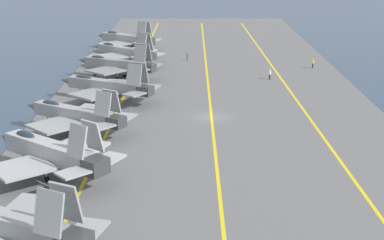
{
  "coord_description": "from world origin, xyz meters",
  "views": [
    {
      "loc": [
        -75.52,
        2.53,
        23.48
      ],
      "look_at": [
        -9.5,
        2.61,
        2.9
      ],
      "focal_mm": 55.0,
      "sensor_mm": 36.0,
      "label": 1
    }
  ],
  "objects_px": {
    "parked_jet_fifth": "(107,86)",
    "parked_jet_sixth": "(117,64)",
    "parked_jet_seventh": "(124,51)",
    "parked_jet_eighth": "(126,39)",
    "crew_green_vest": "(187,56)",
    "crew_yellow_vest": "(313,63)",
    "parked_jet_third": "(50,151)",
    "crew_white_vest": "(270,74)",
    "parked_jet_fourth": "(75,114)",
    "parked_jet_second": "(1,224)"
  },
  "relations": [
    {
      "from": "parked_jet_third",
      "to": "crew_yellow_vest",
      "type": "relative_size",
      "value": 8.39
    },
    {
      "from": "parked_jet_fourth",
      "to": "parked_jet_sixth",
      "type": "xyz_separation_m",
      "value": [
        28.94,
        -1.61,
        0.15
      ]
    },
    {
      "from": "parked_jet_seventh",
      "to": "crew_yellow_vest",
      "type": "relative_size",
      "value": 8.65
    },
    {
      "from": "crew_green_vest",
      "to": "parked_jet_fourth",
      "type": "bearing_deg",
      "value": 163.26
    },
    {
      "from": "parked_jet_fourth",
      "to": "parked_jet_fifth",
      "type": "height_order",
      "value": "parked_jet_fifth"
    },
    {
      "from": "parked_jet_third",
      "to": "parked_jet_eighth",
      "type": "height_order",
      "value": "parked_jet_third"
    },
    {
      "from": "parked_jet_third",
      "to": "parked_jet_sixth",
      "type": "height_order",
      "value": "parked_jet_third"
    },
    {
      "from": "parked_jet_second",
      "to": "parked_jet_fourth",
      "type": "bearing_deg",
      "value": 0.22
    },
    {
      "from": "parked_jet_sixth",
      "to": "crew_white_vest",
      "type": "distance_m",
      "value": 25.93
    },
    {
      "from": "parked_jet_sixth",
      "to": "crew_green_vest",
      "type": "distance_m",
      "value": 19.53
    },
    {
      "from": "parked_jet_fifth",
      "to": "crew_yellow_vest",
      "type": "height_order",
      "value": "parked_jet_fifth"
    },
    {
      "from": "parked_jet_third",
      "to": "parked_jet_fourth",
      "type": "xyz_separation_m",
      "value": [
        13.88,
        0.18,
        -0.28
      ]
    },
    {
      "from": "parked_jet_fourth",
      "to": "crew_green_vest",
      "type": "distance_m",
      "value": 46.44
    },
    {
      "from": "parked_jet_sixth",
      "to": "crew_yellow_vest",
      "type": "bearing_deg",
      "value": -76.42
    },
    {
      "from": "crew_white_vest",
      "to": "crew_yellow_vest",
      "type": "relative_size",
      "value": 1.0
    },
    {
      "from": "parked_jet_fourth",
      "to": "crew_green_vest",
      "type": "xyz_separation_m",
      "value": [
        44.45,
        -13.37,
        -1.44
      ]
    },
    {
      "from": "parked_jet_fifth",
      "to": "crew_green_vest",
      "type": "distance_m",
      "value": 32.14
    },
    {
      "from": "parked_jet_seventh",
      "to": "crew_green_vest",
      "type": "relative_size",
      "value": 9.15
    },
    {
      "from": "crew_green_vest",
      "to": "parked_jet_second",
      "type": "bearing_deg",
      "value": 169.82
    },
    {
      "from": "parked_jet_fourth",
      "to": "crew_white_vest",
      "type": "height_order",
      "value": "parked_jet_fourth"
    },
    {
      "from": "parked_jet_third",
      "to": "crew_white_vest",
      "type": "xyz_separation_m",
      "value": [
        42.13,
        -27.32,
        -1.65
      ]
    },
    {
      "from": "parked_jet_second",
      "to": "crew_white_vest",
      "type": "xyz_separation_m",
      "value": [
        57.62,
        -27.38,
        -1.64
      ]
    },
    {
      "from": "parked_jet_third",
      "to": "parked_jet_fifth",
      "type": "height_order",
      "value": "parked_jet_third"
    },
    {
      "from": "parked_jet_fifth",
      "to": "parked_jet_sixth",
      "type": "distance_m",
      "value": 14.46
    },
    {
      "from": "parked_jet_second",
      "to": "parked_jet_third",
      "type": "xyz_separation_m",
      "value": [
        15.49,
        -0.06,
        0.01
      ]
    },
    {
      "from": "parked_jet_fifth",
      "to": "crew_yellow_vest",
      "type": "xyz_separation_m",
      "value": [
        22.9,
        -34.71,
        -1.37
      ]
    },
    {
      "from": "parked_jet_fifth",
      "to": "parked_jet_seventh",
      "type": "distance_m",
      "value": 26.54
    },
    {
      "from": "parked_jet_fifth",
      "to": "crew_green_vest",
      "type": "bearing_deg",
      "value": -21.03
    },
    {
      "from": "parked_jet_third",
      "to": "crew_yellow_vest",
      "type": "distance_m",
      "value": 62.88
    },
    {
      "from": "crew_white_vest",
      "to": "parked_jet_sixth",
      "type": "bearing_deg",
      "value": 88.48
    },
    {
      "from": "parked_jet_seventh",
      "to": "crew_yellow_vest",
      "type": "bearing_deg",
      "value": -95.9
    },
    {
      "from": "parked_jet_fifth",
      "to": "crew_yellow_vest",
      "type": "distance_m",
      "value": 41.61
    },
    {
      "from": "parked_jet_fourth",
      "to": "crew_green_vest",
      "type": "bearing_deg",
      "value": -16.74
    },
    {
      "from": "parked_jet_seventh",
      "to": "crew_white_vest",
      "type": "bearing_deg",
      "value": -116.09
    },
    {
      "from": "parked_jet_eighth",
      "to": "crew_green_vest",
      "type": "bearing_deg",
      "value": -131.91
    },
    {
      "from": "parked_jet_third",
      "to": "crew_white_vest",
      "type": "height_order",
      "value": "parked_jet_third"
    },
    {
      "from": "parked_jet_seventh",
      "to": "crew_white_vest",
      "type": "relative_size",
      "value": 8.62
    },
    {
      "from": "parked_jet_fifth",
      "to": "parked_jet_fourth",
      "type": "bearing_deg",
      "value": 172.71
    },
    {
      "from": "parked_jet_sixth",
      "to": "parked_jet_eighth",
      "type": "bearing_deg",
      "value": 3.19
    },
    {
      "from": "parked_jet_sixth",
      "to": "crew_white_vest",
      "type": "height_order",
      "value": "parked_jet_sixth"
    },
    {
      "from": "crew_white_vest",
      "to": "crew_yellow_vest",
      "type": "xyz_separation_m",
      "value": [
        9.13,
        -9.07,
        -0.0
      ]
    },
    {
      "from": "parked_jet_eighth",
      "to": "crew_yellow_vest",
      "type": "relative_size",
      "value": 8.4
    },
    {
      "from": "parked_jet_fourth",
      "to": "crew_white_vest",
      "type": "xyz_separation_m",
      "value": [
        28.26,
        -27.49,
        -1.38
      ]
    },
    {
      "from": "parked_jet_seventh",
      "to": "crew_white_vest",
      "type": "distance_m",
      "value": 29.05
    },
    {
      "from": "parked_jet_fifth",
      "to": "parked_jet_eighth",
      "type": "height_order",
      "value": "parked_jet_eighth"
    },
    {
      "from": "parked_jet_sixth",
      "to": "parked_jet_eighth",
      "type": "distance_m",
      "value": 27.48
    },
    {
      "from": "parked_jet_fourth",
      "to": "parked_jet_sixth",
      "type": "relative_size",
      "value": 0.98
    },
    {
      "from": "parked_jet_second",
      "to": "crew_green_vest",
      "type": "bearing_deg",
      "value": -10.18
    },
    {
      "from": "crew_green_vest",
      "to": "parked_jet_fifth",
      "type": "bearing_deg",
      "value": 158.97
    },
    {
      "from": "parked_jet_sixth",
      "to": "parked_jet_eighth",
      "type": "relative_size",
      "value": 1.04
    }
  ]
}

